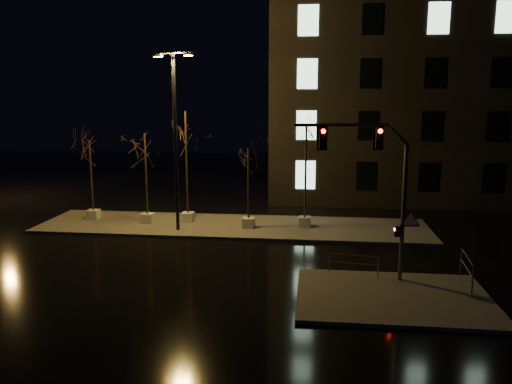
# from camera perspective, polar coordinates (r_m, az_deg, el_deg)

# --- Properties ---
(ground) EXTENTS (90.00, 90.00, 0.00)m
(ground) POSITION_cam_1_polar(r_m,az_deg,el_deg) (22.84, -5.14, -7.87)
(ground) COLOR black
(ground) RESTS_ON ground
(median) EXTENTS (22.00, 5.00, 0.15)m
(median) POSITION_cam_1_polar(r_m,az_deg,el_deg) (28.48, -2.71, -3.93)
(median) COLOR #43413C
(median) RESTS_ON ground
(sidewalk_corner) EXTENTS (7.00, 5.00, 0.15)m
(sidewalk_corner) POSITION_cam_1_polar(r_m,az_deg,el_deg) (19.33, 15.38, -11.50)
(sidewalk_corner) COLOR #43413C
(sidewalk_corner) RESTS_ON ground
(building) EXTENTS (25.00, 12.00, 15.00)m
(building) POSITION_cam_1_polar(r_m,az_deg,el_deg) (40.34, 20.57, 10.36)
(building) COLOR black
(building) RESTS_ON ground
(tree_0) EXTENTS (1.80, 1.80, 4.84)m
(tree_0) POSITION_cam_1_polar(r_m,az_deg,el_deg) (30.77, -18.44, 3.74)
(tree_0) COLOR #B5B3A9
(tree_0) RESTS_ON median
(tree_1) EXTENTS (1.80, 1.80, 5.31)m
(tree_1) POSITION_cam_1_polar(r_m,az_deg,el_deg) (28.93, -12.57, 4.33)
(tree_1) COLOR #B5B3A9
(tree_1) RESTS_ON median
(tree_2) EXTENTS (1.80, 1.80, 6.55)m
(tree_2) POSITION_cam_1_polar(r_m,az_deg,el_deg) (28.67, -8.02, 6.31)
(tree_2) COLOR #B5B3A9
(tree_2) RESTS_ON median
(tree_3) EXTENTS (1.80, 1.80, 4.56)m
(tree_3) POSITION_cam_1_polar(r_m,az_deg,el_deg) (27.25, -0.87, 3.01)
(tree_3) COLOR #B5B3A9
(tree_3) RESTS_ON median
(tree_4) EXTENTS (1.80, 1.80, 5.86)m
(tree_4) POSITION_cam_1_polar(r_m,az_deg,el_deg) (27.48, 5.74, 5.08)
(tree_4) COLOR #B5B3A9
(tree_4) RESTS_ON median
(traffic_signal_mast) EXTENTS (5.02, 0.78, 6.17)m
(traffic_signal_mast) POSITION_cam_1_polar(r_m,az_deg,el_deg) (19.64, 13.90, 1.45)
(traffic_signal_mast) COLOR #53555A
(traffic_signal_mast) RESTS_ON sidewalk_corner
(streetlight_main) EXTENTS (2.31, 1.01, 9.45)m
(streetlight_main) POSITION_cam_1_polar(r_m,az_deg,el_deg) (26.92, -9.23, 7.03)
(streetlight_main) COLOR black
(streetlight_main) RESTS_ON median
(guard_rail_a) EXTENTS (1.99, 0.32, 0.87)m
(guard_rail_a) POSITION_cam_1_polar(r_m,az_deg,el_deg) (20.82, 11.06, -7.81)
(guard_rail_a) COLOR #53555A
(guard_rail_a) RESTS_ON sidewalk_corner
(guard_rail_b) EXTENTS (0.25, 2.25, 1.07)m
(guard_rail_b) POSITION_cam_1_polar(r_m,az_deg,el_deg) (21.19, 22.95, -7.80)
(guard_rail_b) COLOR #53555A
(guard_rail_b) RESTS_ON sidewalk_corner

